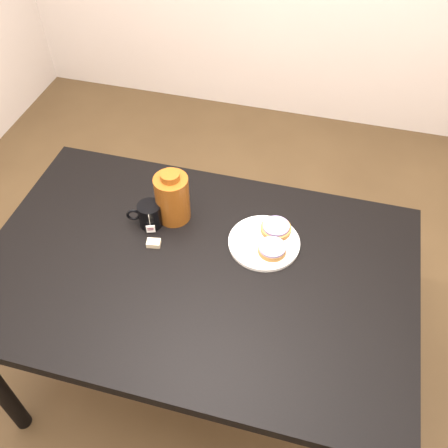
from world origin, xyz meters
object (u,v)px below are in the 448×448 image
at_px(table, 197,282).
at_px(bagel_back, 276,228).
at_px(plate, 264,242).
at_px(mug, 150,215).
at_px(teabag_pouch, 154,243).
at_px(bagel_package, 172,197).
at_px(bagel_front, 272,249).

distance_m(table, bagel_back, 0.32).
bearing_deg(plate, mug, -178.43).
relative_size(bagel_back, teabag_pouch, 3.19).
xyz_separation_m(mug, bagel_package, (0.07, 0.06, 0.05)).
distance_m(bagel_back, bagel_front, 0.09).
bearing_deg(bagel_front, plate, 132.58).
bearing_deg(bagel_back, bagel_package, -177.98).
xyz_separation_m(plate, bagel_package, (-0.33, 0.04, 0.08)).
relative_size(plate, teabag_pouch, 5.32).
relative_size(bagel_front, bagel_package, 0.55).
bearing_deg(bagel_front, table, -152.85).
xyz_separation_m(table, bagel_package, (-0.14, 0.20, 0.17)).
bearing_deg(table, bagel_back, 43.66).
height_order(table, bagel_front, bagel_front).
bearing_deg(plate, bagel_front, -47.42).
distance_m(table, bagel_package, 0.30).
xyz_separation_m(table, bagel_back, (0.22, 0.21, 0.11)).
distance_m(plate, bagel_back, 0.07).
distance_m(plate, bagel_front, 0.05).
bearing_deg(table, teabag_pouch, 162.42).
relative_size(bagel_back, bagel_front, 1.31).
bearing_deg(bagel_back, table, -136.34).
height_order(plate, bagel_back, bagel_back).
xyz_separation_m(bagel_front, mug, (-0.43, 0.03, 0.02)).
xyz_separation_m(plate, bagel_front, (0.03, -0.04, 0.02)).
height_order(bagel_back, teabag_pouch, bagel_back).
relative_size(bagel_front, mug, 0.85).
bearing_deg(teabag_pouch, mug, 116.30).
bearing_deg(bagel_package, mug, -139.98).
xyz_separation_m(bagel_back, mug, (-0.43, -0.07, 0.02)).
bearing_deg(plate, bagel_back, 64.21).
bearing_deg(bagel_package, plate, -7.70).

